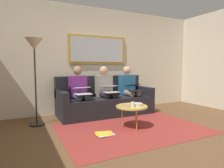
{
  "coord_description": "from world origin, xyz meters",
  "views": [
    {
      "loc": [
        1.86,
        2.1,
        1.13
      ],
      "look_at": [
        0.0,
        -1.7,
        0.75
      ],
      "focal_mm": 31.19,
      "sensor_mm": 36.0,
      "label": 1
    }
  ],
  "objects_px": {
    "coffee_table": "(132,107)",
    "laptop_silver": "(110,89)",
    "magazine_stack": "(104,134)",
    "person_middle": "(105,89)",
    "cup": "(133,104)",
    "laptop_black": "(134,88)",
    "person_left": "(129,88)",
    "framed_mirror": "(98,50)",
    "person_right": "(79,90)",
    "couch": "(104,101)",
    "laptop_white": "(82,90)",
    "bowl": "(138,104)",
    "standing_lamp": "(34,54)"
  },
  "relations": [
    {
      "from": "coffee_table",
      "to": "cup",
      "type": "bearing_deg",
      "value": 73.21
    },
    {
      "from": "laptop_white",
      "to": "person_middle",
      "type": "bearing_deg",
      "value": -158.95
    },
    {
      "from": "cup",
      "to": "coffee_table",
      "type": "bearing_deg",
      "value": -106.79
    },
    {
      "from": "magazine_stack",
      "to": "person_middle",
      "type": "bearing_deg",
      "value": -114.88
    },
    {
      "from": "couch",
      "to": "laptop_black",
      "type": "xyz_separation_m",
      "value": [
        -0.64,
        0.31,
        0.32
      ]
    },
    {
      "from": "laptop_silver",
      "to": "laptop_black",
      "type": "bearing_deg",
      "value": 179.96
    },
    {
      "from": "bowl",
      "to": "couch",
      "type": "bearing_deg",
      "value": -84.31
    },
    {
      "from": "framed_mirror",
      "to": "person_left",
      "type": "distance_m",
      "value": 1.23
    },
    {
      "from": "standing_lamp",
      "to": "person_left",
      "type": "bearing_deg",
      "value": -174.81
    },
    {
      "from": "person_middle",
      "to": "standing_lamp",
      "type": "distance_m",
      "value": 1.74
    },
    {
      "from": "coffee_table",
      "to": "standing_lamp",
      "type": "height_order",
      "value": "standing_lamp"
    },
    {
      "from": "bowl",
      "to": "laptop_silver",
      "type": "distance_m",
      "value": 0.96
    },
    {
      "from": "bowl",
      "to": "coffee_table",
      "type": "bearing_deg",
      "value": -11.43
    },
    {
      "from": "person_middle",
      "to": "framed_mirror",
      "type": "bearing_deg",
      "value": -90.0
    },
    {
      "from": "coffee_table",
      "to": "laptop_silver",
      "type": "height_order",
      "value": "laptop_silver"
    },
    {
      "from": "bowl",
      "to": "person_middle",
      "type": "height_order",
      "value": "person_middle"
    },
    {
      "from": "laptop_black",
      "to": "magazine_stack",
      "type": "relative_size",
      "value": 1.08
    },
    {
      "from": "coffee_table",
      "to": "bowl",
      "type": "distance_m",
      "value": 0.12
    },
    {
      "from": "couch",
      "to": "person_left",
      "type": "distance_m",
      "value": 0.71
    },
    {
      "from": "framed_mirror",
      "to": "cup",
      "type": "bearing_deg",
      "value": 89.71
    },
    {
      "from": "laptop_silver",
      "to": "person_right",
      "type": "relative_size",
      "value": 0.31
    },
    {
      "from": "coffee_table",
      "to": "person_middle",
      "type": "bearing_deg",
      "value": -89.43
    },
    {
      "from": "coffee_table",
      "to": "laptop_black",
      "type": "relative_size",
      "value": 1.62
    },
    {
      "from": "cup",
      "to": "standing_lamp",
      "type": "height_order",
      "value": "standing_lamp"
    },
    {
      "from": "person_left",
      "to": "coffee_table",
      "type": "bearing_deg",
      "value": 61.32
    },
    {
      "from": "framed_mirror",
      "to": "coffee_table",
      "type": "height_order",
      "value": "framed_mirror"
    },
    {
      "from": "person_middle",
      "to": "person_right",
      "type": "distance_m",
      "value": 0.64
    },
    {
      "from": "laptop_silver",
      "to": "magazine_stack",
      "type": "height_order",
      "value": "laptop_silver"
    },
    {
      "from": "laptop_silver",
      "to": "laptop_white",
      "type": "relative_size",
      "value": 1.01
    },
    {
      "from": "person_right",
      "to": "laptop_white",
      "type": "bearing_deg",
      "value": 90.0
    },
    {
      "from": "couch",
      "to": "person_middle",
      "type": "distance_m",
      "value": 0.31
    },
    {
      "from": "person_left",
      "to": "magazine_stack",
      "type": "distance_m",
      "value": 1.89
    },
    {
      "from": "person_middle",
      "to": "laptop_white",
      "type": "bearing_deg",
      "value": 21.05
    },
    {
      "from": "coffee_table",
      "to": "laptop_silver",
      "type": "xyz_separation_m",
      "value": [
        0.01,
        -0.91,
        0.24
      ]
    },
    {
      "from": "person_left",
      "to": "person_middle",
      "type": "height_order",
      "value": "same"
    },
    {
      "from": "framed_mirror",
      "to": "person_right",
      "type": "xyz_separation_m",
      "value": [
        0.64,
        0.46,
        -0.94
      ]
    },
    {
      "from": "couch",
      "to": "cup",
      "type": "xyz_separation_m",
      "value": [
        0.01,
        1.28,
        0.14
      ]
    },
    {
      "from": "person_right",
      "to": "bowl",
      "type": "bearing_deg",
      "value": 123.09
    },
    {
      "from": "couch",
      "to": "person_middle",
      "type": "xyz_separation_m",
      "value": [
        0.0,
        0.07,
        0.3
      ]
    },
    {
      "from": "laptop_silver",
      "to": "laptop_white",
      "type": "xyz_separation_m",
      "value": [
        0.64,
        0.0,
        0.0
      ]
    },
    {
      "from": "laptop_silver",
      "to": "cup",
      "type": "bearing_deg",
      "value": 89.51
    },
    {
      "from": "laptop_black",
      "to": "laptop_silver",
      "type": "relative_size",
      "value": 1.01
    },
    {
      "from": "person_left",
      "to": "magazine_stack",
      "type": "bearing_deg",
      "value": 46.25
    },
    {
      "from": "cup",
      "to": "person_left",
      "type": "relative_size",
      "value": 0.08
    },
    {
      "from": "laptop_silver",
      "to": "laptop_white",
      "type": "bearing_deg",
      "value": 0.43
    },
    {
      "from": "coffee_table",
      "to": "standing_lamp",
      "type": "relative_size",
      "value": 0.35
    },
    {
      "from": "coffee_table",
      "to": "laptop_black",
      "type": "distance_m",
      "value": 1.13
    },
    {
      "from": "cup",
      "to": "laptop_white",
      "type": "distance_m",
      "value": 1.17
    },
    {
      "from": "framed_mirror",
      "to": "laptop_white",
      "type": "bearing_deg",
      "value": 47.7
    },
    {
      "from": "couch",
      "to": "laptop_white",
      "type": "xyz_separation_m",
      "value": [
        0.64,
        0.32,
        0.32
      ]
    }
  ]
}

